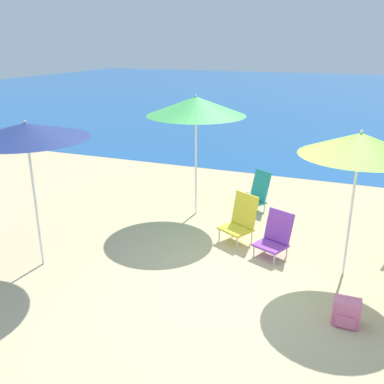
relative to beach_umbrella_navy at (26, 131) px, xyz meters
The scene contains 10 objects.
ground_plane 3.60m from the beach_umbrella_navy, ahead, with size 60.00×60.00×0.00m, color #C6B284.
sea_water 26.29m from the beach_umbrella_navy, 83.73° to the left, with size 60.00×40.00×0.01m.
beach_umbrella_navy is the anchor object (origin of this frame).
beach_umbrella_lime 4.66m from the beach_umbrella_navy, 17.53° to the left, with size 1.65×1.65×2.21m.
beach_umbrella_green 3.22m from the beach_umbrella_navy, 62.43° to the left, with size 1.90×1.90×2.40m.
beach_chair_yellow 3.74m from the beach_umbrella_navy, 36.44° to the left, with size 0.69×0.69×0.84m.
beach_chair_purple 4.13m from the beach_umbrella_navy, 26.25° to the left, with size 0.62×0.64×0.74m.
beach_chair_teal 4.72m from the beach_umbrella_navy, 53.73° to the left, with size 0.64×0.67×0.82m.
backpack_pink 4.94m from the beach_umbrella_navy, ahead, with size 0.33×0.25×0.33m.
seagull 4.93m from the beach_umbrella_navy, 60.96° to the left, with size 0.27×0.11×0.23m.
Camera 1 is at (1.54, -5.18, 3.33)m, focal length 40.00 mm.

